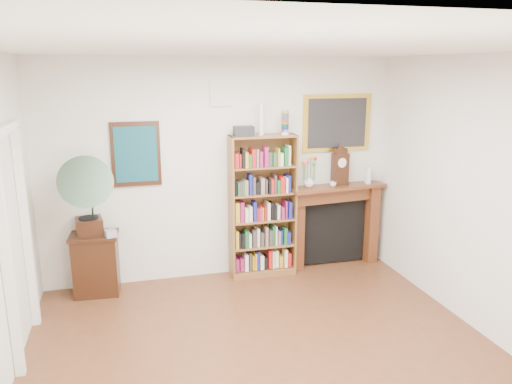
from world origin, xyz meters
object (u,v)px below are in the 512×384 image
(bottle_left, at_px, (369,175))
(bottle_right, at_px, (367,176))
(bookshelf, at_px, (263,199))
(cd_stack, at_px, (111,233))
(teacup, at_px, (333,184))
(side_cabinet, at_px, (96,264))
(gramophone, at_px, (85,191))
(mantel_clock, at_px, (340,167))
(flower_vase, at_px, (309,182))
(fireplace, at_px, (334,218))

(bottle_left, distance_m, bottle_right, 0.05)
(bookshelf, xyz_separation_m, cd_stack, (-1.89, -0.20, -0.24))
(teacup, relative_size, bottle_right, 0.43)
(bottle_right, bearing_deg, cd_stack, -175.74)
(side_cabinet, bearing_deg, gramophone, -107.83)
(bookshelf, relative_size, teacup, 24.56)
(side_cabinet, relative_size, cd_stack, 6.27)
(cd_stack, relative_size, mantel_clock, 0.24)
(mantel_clock, bearing_deg, flower_vase, 172.83)
(bookshelf, distance_m, cd_stack, 1.91)
(fireplace, relative_size, bottle_left, 5.71)
(bookshelf, distance_m, gramophone, 2.16)
(fireplace, distance_m, bottle_right, 0.73)
(gramophone, bearing_deg, bottle_right, -4.49)
(bookshelf, bearing_deg, side_cabinet, -178.82)
(side_cabinet, bearing_deg, flower_vase, 6.11)
(cd_stack, bearing_deg, gramophone, 171.16)
(cd_stack, xyz_separation_m, flower_vase, (2.53, 0.23, 0.42))
(teacup, xyz_separation_m, bottle_left, (0.53, 0.04, 0.09))
(fireplace, bearing_deg, teacup, -133.53)
(bookshelf, bearing_deg, fireplace, 3.87)
(bottle_left, relative_size, bottle_right, 1.20)
(fireplace, bearing_deg, bottle_right, -7.97)
(cd_stack, relative_size, bottle_right, 0.60)
(gramophone, height_order, teacup, gramophone)
(bookshelf, distance_m, bottle_right, 1.50)
(mantel_clock, xyz_separation_m, bottle_left, (0.41, -0.04, -0.12))
(cd_stack, bearing_deg, teacup, 3.39)
(side_cabinet, distance_m, flower_vase, 2.85)
(side_cabinet, distance_m, cd_stack, 0.49)
(bookshelf, relative_size, cd_stack, 17.71)
(bookshelf, xyz_separation_m, fireplace, (1.04, 0.07, -0.36))
(gramophone, relative_size, flower_vase, 6.59)
(bottle_right, bearing_deg, fireplace, 177.68)
(side_cabinet, height_order, gramophone, gramophone)
(flower_vase, bearing_deg, fireplace, 5.55)
(bottle_right, bearing_deg, flower_vase, -178.65)
(teacup, bearing_deg, bottle_left, 3.80)
(flower_vase, xyz_separation_m, bottle_right, (0.85, 0.02, 0.03))
(teacup, bearing_deg, fireplace, 52.13)
(side_cabinet, xyz_separation_m, fireplace, (3.12, 0.12, 0.29))
(side_cabinet, relative_size, mantel_clock, 1.52)
(flower_vase, bearing_deg, bottle_right, 1.35)
(side_cabinet, relative_size, gramophone, 0.77)
(bottle_right, bearing_deg, side_cabinet, -178.36)
(mantel_clock, bearing_deg, side_cabinet, 173.10)
(bookshelf, relative_size, bottle_right, 10.62)
(bookshelf, bearing_deg, teacup, -1.88)
(teacup, bearing_deg, bookshelf, 178.26)
(fireplace, height_order, teacup, teacup)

